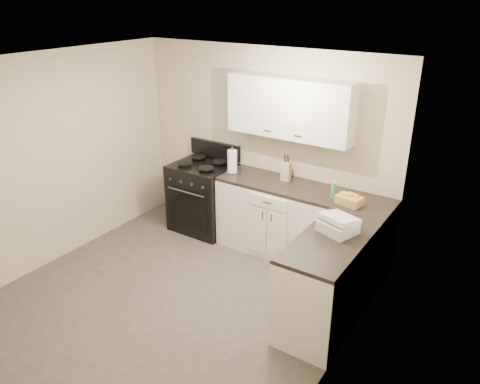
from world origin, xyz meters
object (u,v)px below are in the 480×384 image
Objects in this scene: paper_towel at (232,162)px; countertop_grill at (338,227)px; wicker_basket at (349,200)px; stove at (204,198)px; knife_block at (286,171)px.

paper_towel reaches higher than countertop_grill.
paper_towel is 1.62m from wicker_basket.
wicker_basket reaches higher than stove.
paper_towel is 1.92m from countertop_grill.
stove is 4.12× the size of knife_block.
knife_block is (1.19, 0.15, 0.60)m from stove.
knife_block is 1.40m from countertop_grill.
wicker_basket is (0.91, -0.24, -0.07)m from knife_block.
countertop_grill reaches higher than stove.
countertop_grill is (2.25, -0.77, 0.54)m from stove.
knife_block is 0.71m from paper_towel.
knife_block reaches higher than wicker_basket.
knife_block is at bearing 165.36° from wicker_basket.
wicker_basket is at bearing -22.53° from knife_block.
wicker_basket is (1.61, -0.09, -0.10)m from paper_towel.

